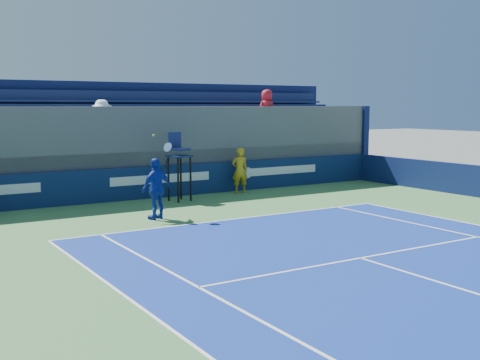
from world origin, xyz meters
TOP-DOWN VIEW (x-y plane):
  - ball_person at (3.12, 16.50)m, footprint 0.73×0.58m
  - back_hoarding at (0.00, 17.10)m, footprint 20.40×0.21m
  - umpire_chair at (0.20, 15.95)m, footprint 0.83×0.83m
  - tennis_player at (-1.92, 13.15)m, footprint 1.17×0.76m
  - stadium_seating at (0.01, 19.15)m, footprint 21.00×4.05m

SIDE VIEW (x-z plane):
  - back_hoarding at x=0.00m, z-range 0.00..1.20m
  - ball_person at x=3.12m, z-range 0.01..1.79m
  - tennis_player at x=-1.92m, z-range -0.34..2.23m
  - umpire_chair at x=0.20m, z-range 0.29..2.77m
  - stadium_seating at x=0.01m, z-range -0.37..4.03m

